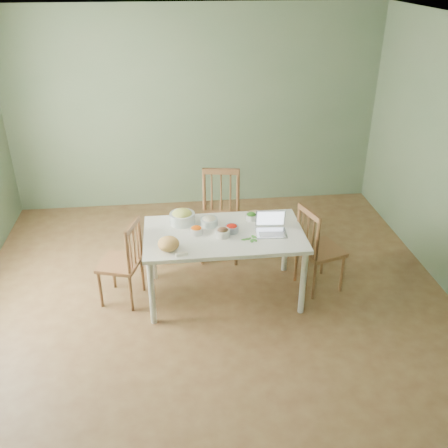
{
  "coord_description": "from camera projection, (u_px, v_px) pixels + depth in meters",
  "views": [
    {
      "loc": [
        -0.36,
        -4.13,
        3.18
      ],
      "look_at": [
        0.13,
        0.18,
        0.85
      ],
      "focal_mm": 40.0,
      "sensor_mm": 36.0,
      "label": 1
    }
  ],
  "objects": [
    {
      "name": "laptop",
      "position": [
        272.0,
        225.0,
        4.91
      ],
      "size": [
        0.32,
        0.28,
        0.21
      ],
      "primitive_type": null,
      "rotation": [
        0.0,
        0.0,
        -0.08
      ],
      "color": "silver",
      "rests_on": "dining_table"
    },
    {
      "name": "chair_left",
      "position": [
        119.0,
        261.0,
        5.04
      ],
      "size": [
        0.49,
        0.5,
        0.91
      ],
      "primitive_type": null,
      "rotation": [
        0.0,
        0.0,
        -1.87
      ],
      "color": "brown",
      "rests_on": "floor"
    },
    {
      "name": "bowl_redpep",
      "position": [
        232.0,
        228.0,
        4.98
      ],
      "size": [
        0.18,
        0.18,
        0.08
      ],
      "primitive_type": null,
      "rotation": [
        0.0,
        0.0,
        0.44
      ],
      "color": "#B21604",
      "rests_on": "dining_table"
    },
    {
      "name": "ceiling",
      "position": [
        210.0,
        26.0,
        3.87
      ],
      "size": [
        5.0,
        5.0,
        0.0
      ],
      "primitive_type": "cube",
      "color": "white",
      "rests_on": "ground"
    },
    {
      "name": "chair_right",
      "position": [
        321.0,
        248.0,
        5.24
      ],
      "size": [
        0.51,
        0.52,
        0.96
      ],
      "primitive_type": null,
      "rotation": [
        0.0,
        0.0,
        1.87
      ],
      "color": "brown",
      "rests_on": "floor"
    },
    {
      "name": "bowl_squash",
      "position": [
        182.0,
        217.0,
        5.12
      ],
      "size": [
        0.27,
        0.27,
        0.15
      ],
      "primitive_type": null,
      "rotation": [
        0.0,
        0.0,
        -0.04
      ],
      "color": "tan",
      "rests_on": "dining_table"
    },
    {
      "name": "bowl_broccoli",
      "position": [
        251.0,
        216.0,
        5.21
      ],
      "size": [
        0.13,
        0.13,
        0.08
      ],
      "primitive_type": null,
      "rotation": [
        0.0,
        0.0,
        -0.03
      ],
      "color": "#20631B",
      "rests_on": "dining_table"
    },
    {
      "name": "bowl_mushroom",
      "position": [
        223.0,
        232.0,
        4.89
      ],
      "size": [
        0.17,
        0.17,
        0.09
      ],
      "primitive_type": null,
      "rotation": [
        0.0,
        0.0,
        0.29
      ],
      "color": "black",
      "rests_on": "dining_table"
    },
    {
      "name": "bowl_carrot",
      "position": [
        196.0,
        230.0,
        4.95
      ],
      "size": [
        0.14,
        0.14,
        0.07
      ],
      "primitive_type": null,
      "rotation": [
        0.0,
        0.0,
        0.03
      ],
      "color": "#C83300",
      "rests_on": "dining_table"
    },
    {
      "name": "chair_far",
      "position": [
        220.0,
        217.0,
        5.76
      ],
      "size": [
        0.53,
        0.51,
        1.04
      ],
      "primitive_type": null,
      "rotation": [
        0.0,
        0.0,
        -0.17
      ],
      "color": "brown",
      "rests_on": "floor"
    },
    {
      "name": "dining_table",
      "position": [
        224.0,
        264.0,
        5.15
      ],
      "size": [
        1.59,
        0.9,
        0.75
      ],
      "primitive_type": null,
      "color": "white",
      "rests_on": "floor"
    },
    {
      "name": "butter_stick",
      "position": [
        182.0,
        254.0,
        4.59
      ],
      "size": [
        0.11,
        0.06,
        0.03
      ],
      "primitive_type": "cube",
      "rotation": [
        0.0,
        0.0,
        0.26
      ],
      "color": "white",
      "rests_on": "dining_table"
    },
    {
      "name": "flatbread",
      "position": [
        255.0,
        215.0,
        5.3
      ],
      "size": [
        0.21,
        0.21,
        0.02
      ],
      "primitive_type": "cylinder",
      "rotation": [
        0.0,
        0.0,
        -0.08
      ],
      "color": "tan",
      "rests_on": "dining_table"
    },
    {
      "name": "bread_boule",
      "position": [
        168.0,
        244.0,
        4.65
      ],
      "size": [
        0.26,
        0.26,
        0.13
      ],
      "primitive_type": "ellipsoid",
      "rotation": [
        0.0,
        0.0,
        0.31
      ],
      "color": "tan",
      "rests_on": "dining_table"
    },
    {
      "name": "wall_back",
      "position": [
        195.0,
        111.0,
        6.7
      ],
      "size": [
        5.0,
        0.0,
        2.7
      ],
      "primitive_type": "cube",
      "color": "#637659",
      "rests_on": "ground"
    },
    {
      "name": "bowl_onion",
      "position": [
        209.0,
        221.0,
        5.1
      ],
      "size": [
        0.19,
        0.19,
        0.1
      ],
      "primitive_type": null,
      "rotation": [
        0.0,
        0.0,
        -0.06
      ],
      "color": "silver",
      "rests_on": "dining_table"
    },
    {
      "name": "basil_bunch",
      "position": [
        249.0,
        239.0,
        4.85
      ],
      "size": [
        0.18,
        0.18,
        0.02
      ],
      "primitive_type": null,
      "color": "#367828",
      "rests_on": "dining_table"
    },
    {
      "name": "floor",
      "position": [
        214.0,
        305.0,
        5.15
      ],
      "size": [
        5.0,
        5.0,
        0.0
      ],
      "primitive_type": "cube",
      "color": "#51351F",
      "rests_on": "ground"
    },
    {
      "name": "wall_front",
      "position": [
        261.0,
        401.0,
        2.32
      ],
      "size": [
        5.0,
        0.0,
        2.7
      ],
      "primitive_type": "cube",
      "color": "#637659",
      "rests_on": "ground"
    }
  ]
}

